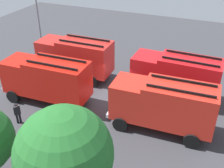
# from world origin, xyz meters

# --- Properties ---
(ground_plane) EXTENTS (50.51, 50.51, 0.00)m
(ground_plane) POSITION_xyz_m (0.00, 0.00, 0.00)
(ground_plane) COLOR #38383D
(fire_truck_0) EXTENTS (7.26, 2.90, 3.88)m
(fire_truck_0) POSITION_xyz_m (-4.70, -2.22, 2.15)
(fire_truck_0) COLOR red
(fire_truck_0) RESTS_ON ground
(fire_truck_1) EXTENTS (7.22, 2.80, 3.88)m
(fire_truck_1) POSITION_xyz_m (4.66, -2.30, 2.15)
(fire_truck_1) COLOR red
(fire_truck_1) RESTS_ON ground
(fire_truck_2) EXTENTS (7.28, 2.95, 3.88)m
(fire_truck_2) POSITION_xyz_m (-4.75, 2.32, 2.15)
(fire_truck_2) COLOR red
(fire_truck_2) RESTS_ON ground
(fire_truck_3) EXTENTS (7.26, 2.91, 3.88)m
(fire_truck_3) POSITION_xyz_m (4.64, 2.35, 2.15)
(fire_truck_3) COLOR red
(fire_truck_3) RESTS_ON ground
(firefighter_0) EXTENTS (0.48, 0.41, 1.65)m
(firefighter_0) POSITION_xyz_m (5.07, 5.68, 0.92)
(firefighter_0) COLOR black
(firefighter_0) RESTS_ON ground
(tree_1) EXTENTS (4.22, 4.22, 6.55)m
(tree_1) POSITION_xyz_m (-2.37, 10.94, 4.41)
(tree_1) COLOR brown
(tree_1) RESTS_ON ground
(traffic_cone_0) EXTENTS (0.47, 0.47, 0.67)m
(traffic_cone_0) POSITION_xyz_m (5.59, -4.77, 0.34)
(traffic_cone_0) COLOR #F2600C
(traffic_cone_0) RESTS_ON ground
(lamppost) EXTENTS (0.36, 0.36, 6.22)m
(lamppost) POSITION_xyz_m (11.56, -6.57, 3.67)
(lamppost) COLOR slate
(lamppost) RESTS_ON ground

